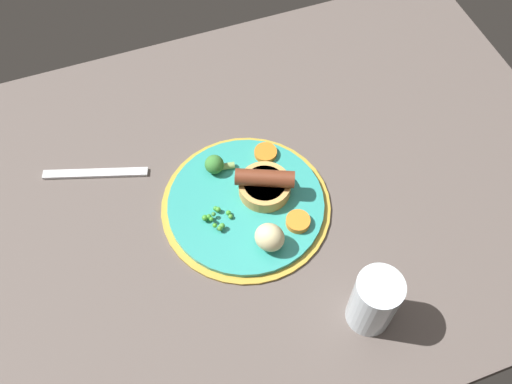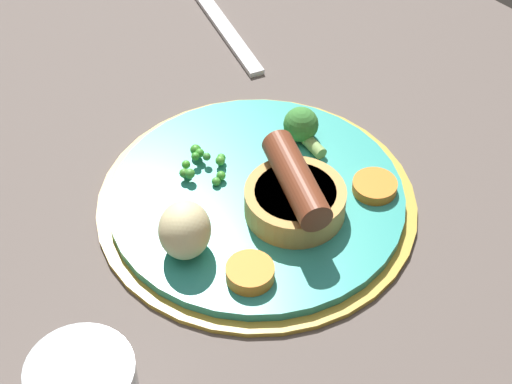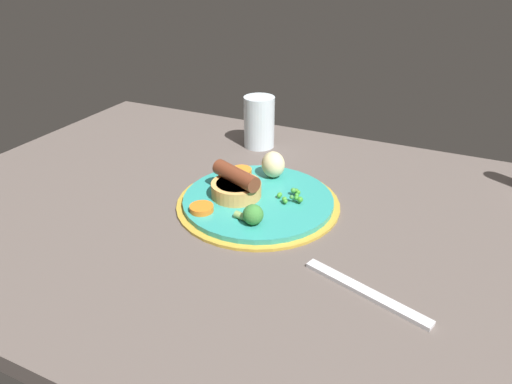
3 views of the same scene
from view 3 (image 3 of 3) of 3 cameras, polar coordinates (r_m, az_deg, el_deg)
name	(u,v)px [view 3 (image 3 of 3)]	position (r cm, az deg, el deg)	size (l,w,h in cm)	color
dining_table	(229,212)	(80.11, -3.34, -2.51)	(110.00, 80.00, 3.00)	#564C47
dinner_plate	(258,202)	(78.99, 0.27, -1.20)	(28.20, 28.20, 1.40)	#B79333
sausage_pudding	(236,185)	(78.23, -2.49, 0.84)	(9.90, 8.64, 5.28)	tan
pea_pile	(292,196)	(77.64, 4.47, -0.48)	(4.91, 4.69, 1.46)	#409134
broccoli_floret_near	(252,215)	(70.65, -0.48, -2.86)	(5.10, 3.27, 3.27)	#387A33
potato_chunk_0	(273,164)	(84.78, 2.16, 3.46)	(4.75, 4.26, 4.89)	beige
carrot_slice_0	(241,172)	(86.09, -1.85, 2.53)	(3.92, 3.92, 1.24)	orange
carrot_slice_1	(202,208)	(74.94, -6.82, -2.04)	(3.93, 3.93, 0.96)	orange
fork	(366,292)	(61.88, 13.53, -12.04)	(18.00, 1.60, 0.60)	silver
drinking_glass	(259,122)	(100.82, 0.40, 8.74)	(6.73, 6.73, 11.20)	silver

